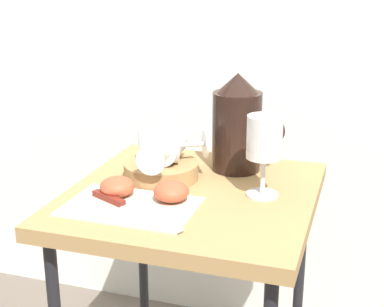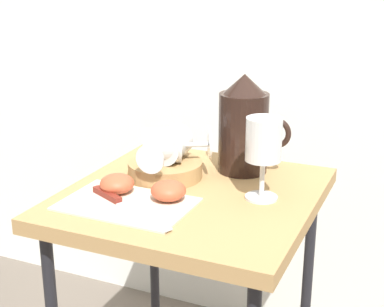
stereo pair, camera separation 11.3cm
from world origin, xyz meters
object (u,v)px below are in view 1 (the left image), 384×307
apple_half_right (171,192)px  wine_glass_tipped_near (166,146)px  pitcher (237,131)px  apple_half_left (117,186)px  knife (122,205)px  basket_tray (161,170)px  wine_glass_tipped_far (161,146)px  table (192,223)px  wine_glass_upright (264,142)px

apple_half_right → wine_glass_tipped_near: bearing=114.5°
wine_glass_tipped_near → apple_half_right: size_ratio=2.25×
pitcher → apple_half_right: bearing=-108.3°
apple_half_left → knife: bearing=-56.6°
basket_tray → wine_glass_tipped_far: wine_glass_tipped_far is taller
wine_glass_tipped_far → table: bearing=-29.3°
basket_tray → wine_glass_tipped_far: 0.06m
wine_glass_tipped_far → wine_glass_upright: bearing=-7.1°
table → wine_glass_tipped_near: size_ratio=4.35×
basket_tray → wine_glass_upright: 0.25m
basket_tray → apple_half_right: bearing=-61.1°
apple_half_left → apple_half_right: size_ratio=1.00×
wine_glass_tipped_near → wine_glass_tipped_far: wine_glass_tipped_far is taller
basket_tray → wine_glass_tipped_far: size_ratio=1.00×
table → wine_glass_tipped_near: 0.17m
apple_half_right → wine_glass_tipped_far: bearing=119.4°
table → wine_glass_tipped_far: 0.17m
wine_glass_upright → apple_half_left: size_ratio=2.38×
basket_tray → wine_glass_upright: wine_glass_upright is taller
table → knife: size_ratio=3.05×
table → pitcher: bearing=70.7°
pitcher → wine_glass_upright: size_ratio=1.33×
basket_tray → wine_glass_tipped_near: (0.01, 0.01, 0.05)m
wine_glass_tipped_near → table: bearing=-37.3°
wine_glass_tipped_near → knife: bearing=-96.2°
apple_half_left → knife: (0.03, -0.05, -0.01)m
wine_glass_tipped_far → apple_half_right: 0.14m
pitcher → wine_glass_tipped_near: bearing=-143.9°
wine_glass_tipped_far → knife: size_ratio=0.73×
apple_half_left → knife: apple_half_left is taller
wine_glass_tipped_far → knife: 0.18m
pitcher → apple_half_right: size_ratio=3.17×
wine_glass_tipped_near → wine_glass_tipped_far: 0.01m
wine_glass_upright → wine_glass_tipped_far: wine_glass_upright is taller
table → wine_glass_upright: wine_glass_upright is taller
apple_half_left → pitcher: bearing=51.5°
wine_glass_upright → wine_glass_tipped_near: 0.22m
pitcher → apple_half_right: (-0.07, -0.22, -0.07)m
apple_half_left → table: bearing=30.2°
table → knife: 0.18m
apple_half_right → pitcher: bearing=71.7°
apple_half_left → apple_half_right: bearing=3.9°
apple_half_left → apple_half_right: (0.11, 0.01, 0.00)m
wine_glass_tipped_far → knife: bearing=-94.3°
pitcher → knife: 0.33m
wine_glass_tipped_near → apple_half_left: (-0.05, -0.13, -0.05)m
apple_half_left → apple_half_right: 0.11m
basket_tray → pitcher: size_ratio=0.73×
basket_tray → pitcher: (0.14, 0.10, 0.07)m
wine_glass_tipped_near → apple_half_left: size_ratio=2.25×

